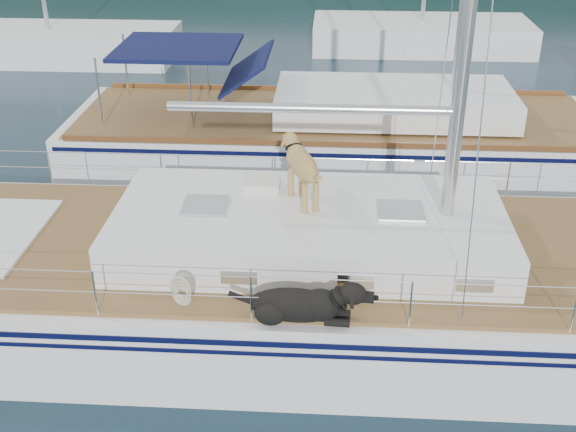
{
  "coord_description": "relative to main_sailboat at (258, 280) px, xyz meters",
  "views": [
    {
      "loc": [
        1.04,
        -8.56,
        6.1
      ],
      "look_at": [
        0.5,
        0.2,
        1.6
      ],
      "focal_mm": 45.0,
      "sensor_mm": 36.0,
      "label": 1
    }
  ],
  "objects": [
    {
      "name": "bg_boat_center",
      "position": [
        3.9,
        16.01,
        -0.22
      ],
      "size": [
        7.2,
        3.0,
        11.65
      ],
      "color": "white",
      "rests_on": "ground"
    },
    {
      "name": "neighbor_sailboat",
      "position": [
        1.14,
        5.76,
        -0.05
      ],
      "size": [
        11.0,
        3.5,
        13.3
      ],
      "color": "white",
      "rests_on": "ground"
    },
    {
      "name": "ground",
      "position": [
        -0.1,
        0.01,
        -0.68
      ],
      "size": [
        120.0,
        120.0,
        0.0
      ],
      "primitive_type": "plane",
      "color": "black",
      "rests_on": "ground"
    },
    {
      "name": "bg_boat_west",
      "position": [
        -8.1,
        14.01,
        -0.23
      ],
      "size": [
        8.0,
        3.0,
        11.65
      ],
      "color": "white",
      "rests_on": "ground"
    },
    {
      "name": "main_sailboat",
      "position": [
        0.0,
        0.0,
        0.0
      ],
      "size": [
        12.0,
        3.86,
        14.01
      ],
      "color": "white",
      "rests_on": "ground"
    }
  ]
}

